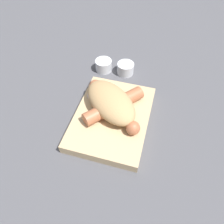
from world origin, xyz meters
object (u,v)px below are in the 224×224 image
at_px(bread_roll, 111,102).
at_px(condiment_cup_near, 125,69).
at_px(sausage, 113,105).
at_px(food_tray, 112,118).
at_px(condiment_cup_far, 104,66).

bearing_deg(bread_roll, condiment_cup_near, -179.07).
xyz_separation_m(sausage, condiment_cup_near, (-0.16, -0.01, -0.02)).
bearing_deg(food_tray, sausage, -169.83).
bearing_deg(condiment_cup_near, bread_roll, 0.93).
xyz_separation_m(food_tray, bread_roll, (-0.02, -0.01, 0.04)).
distance_m(bread_roll, condiment_cup_near, 0.16).
distance_m(sausage, condiment_cup_near, 0.16).
relative_size(food_tray, bread_roll, 1.34).
bearing_deg(bread_roll, condiment_cup_far, -157.03).
height_order(food_tray, condiment_cup_far, condiment_cup_far).
xyz_separation_m(food_tray, condiment_cup_near, (-0.17, -0.01, 0.00)).
height_order(food_tray, bread_roll, bread_roll).
xyz_separation_m(bread_roll, condiment_cup_near, (-0.16, -0.00, -0.03)).
bearing_deg(condiment_cup_near, condiment_cup_far, -86.69).
height_order(bread_roll, condiment_cup_far, bread_roll).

